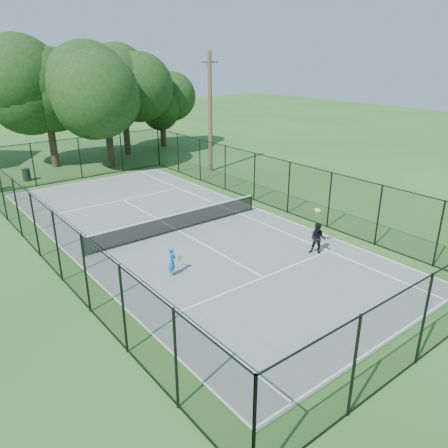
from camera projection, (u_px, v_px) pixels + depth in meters
ground at (179, 232)px, 22.48m from camera, size 120.00×120.00×0.00m
tennis_court at (179, 231)px, 22.47m from camera, size 11.00×24.00×0.06m
tennis_net at (178, 221)px, 22.27m from camera, size 10.08×0.08×0.95m
fence at (177, 204)px, 21.93m from camera, size 13.10×26.10×3.00m
tree_near_left at (46, 93)px, 33.21m from camera, size 7.15×7.15×9.32m
tree_near_mid at (105, 96)px, 33.33m from camera, size 6.85×6.85×8.95m
tree_near_right at (123, 93)px, 37.75m from camera, size 6.06×6.06×8.36m
tree_far_right at (162, 107)px, 41.69m from camera, size 4.59×4.59×6.07m
trash_bin_right at (27, 175)px, 31.26m from camera, size 0.58×0.58×0.88m
utility_pole at (210, 113)px, 32.48m from camera, size 1.40×0.30×8.75m
player_blue at (172, 261)px, 17.73m from camera, size 0.86×0.53×1.27m
player_black at (318, 239)px, 19.62m from camera, size 1.04×1.17×2.02m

